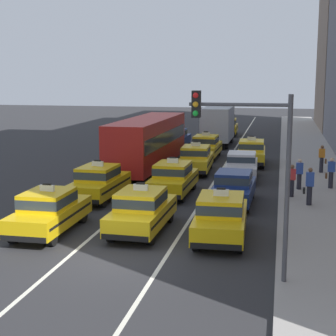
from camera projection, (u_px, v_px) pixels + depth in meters
name	position (u px, v px, depth m)	size (l,w,h in m)	color
ground_plane	(115.00, 259.00, 17.74)	(160.00, 160.00, 0.00)	#2B2B2D
lane_stripe_left_center	(180.00, 161.00, 37.33)	(0.14, 80.00, 0.01)	silver
lane_stripe_center_right	(226.00, 163.00, 36.68)	(0.14, 80.00, 0.01)	silver
sidewalk_curb	(315.00, 179.00, 30.70)	(4.00, 90.00, 0.15)	#9E9993
taxi_left_nearest	(49.00, 211.00, 20.51)	(1.85, 4.57, 1.96)	black
taxi_left_second	(99.00, 182.00, 25.98)	(1.95, 4.61, 1.96)	black
bus_left_third	(148.00, 140.00, 34.42)	(2.73, 11.25, 3.22)	black
sedan_left_fourth	(176.00, 138.00, 43.92)	(1.81, 4.32, 1.58)	black
taxi_center_nearest	(142.00, 210.00, 20.64)	(1.88, 4.58, 1.96)	black
taxi_center_second	(173.00, 178.00, 26.89)	(1.89, 4.59, 1.96)	black
taxi_center_third	(196.00, 158.00, 33.06)	(1.99, 4.63, 1.96)	black
taxi_center_fourth	(206.00, 146.00, 38.64)	(1.86, 4.58, 1.96)	black
box_truck_center_fifth	(219.00, 124.00, 45.59)	(2.31, 6.97, 3.27)	black
taxi_center_sixth	(228.00, 126.00, 53.11)	(1.96, 4.62, 1.96)	black
taxi_right_nearest	(221.00, 216.00, 19.73)	(1.99, 4.63, 1.96)	black
sedan_right_second	(234.00, 187.00, 24.94)	(1.85, 4.33, 1.58)	black
sedan_right_third	(242.00, 165.00, 30.91)	(1.90, 4.36, 1.58)	black
taxi_right_fourth	(251.00, 152.00, 35.90)	(1.94, 4.61, 1.96)	black
pedestrian_near_crosswalk	(309.00, 186.00, 24.25)	(0.47, 0.24, 1.72)	#23232D
pedestrian_mid_block	(292.00, 181.00, 25.90)	(0.47, 0.24, 1.57)	#23232D
pedestrian_by_storefront	(299.00, 174.00, 27.58)	(0.36, 0.24, 1.59)	#23232D
pedestrian_trailing	(322.00, 159.00, 32.28)	(0.47, 0.24, 1.65)	#23232D
pedestrian_far_corner	(331.00, 173.00, 27.84)	(0.47, 0.24, 1.60)	#23232D
traffic_light_pole	(253.00, 154.00, 15.00)	(2.87, 0.33, 5.58)	#47474C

